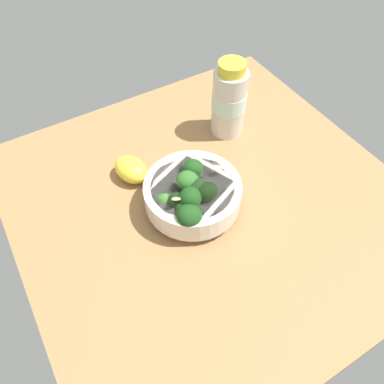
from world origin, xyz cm
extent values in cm
cube|color=#996D42|center=(0.00, 0.00, -1.66)|extent=(70.82, 70.82, 3.32)
cylinder|color=silver|center=(-0.18, -3.83, 0.75)|extent=(9.60, 9.60, 1.50)
cylinder|color=silver|center=(-0.18, -3.83, 3.75)|extent=(17.46, 17.46, 4.49)
cylinder|color=beige|center=(-0.18, -3.83, 5.59)|extent=(14.80, 14.80, 0.80)
cylinder|color=#4A8F3C|center=(2.93, -3.14, 5.32)|extent=(2.17, 2.13, 1.28)
ellipsoid|color=black|center=(2.93, -3.14, 7.01)|extent=(6.12, 5.74, 5.29)
cylinder|color=#589D47|center=(1.61, -3.95, 5.28)|extent=(2.08, 2.03, 1.39)
ellipsoid|color=black|center=(1.61, -3.95, 6.93)|extent=(5.08, 4.61, 5.25)
cylinder|color=#3C7A32|center=(1.51, -8.01, 4.76)|extent=(1.21, 1.21, 1.30)
ellipsoid|color=black|center=(1.51, -8.01, 6.20)|extent=(4.55, 4.64, 3.36)
cylinder|color=#3C7A32|center=(5.34, -7.65, 4.49)|extent=(2.10, 2.05, 1.32)
ellipsoid|color=#194216|center=(5.34, -7.65, 6.16)|extent=(5.54, 5.45, 5.75)
cylinder|color=#2F662B|center=(3.62, -7.75, 4.81)|extent=(1.64, 1.65, 1.24)
ellipsoid|color=#194216|center=(3.62, -7.75, 6.17)|extent=(2.83, 3.37, 3.05)
cylinder|color=#2F662B|center=(2.92, -6.03, 5.36)|extent=(1.99, 1.84, 1.70)
ellipsoid|color=#194216|center=(2.92, -6.03, 7.17)|extent=(5.32, 5.42, 5.41)
cylinder|color=#589D47|center=(-0.07, -9.52, 4.33)|extent=(1.33, 1.28, 1.29)
ellipsoid|color=#386B2B|center=(-0.07, -9.52, 5.59)|extent=(3.24, 3.91, 3.37)
cylinder|color=#3C7A32|center=(0.27, -4.80, 6.30)|extent=(1.40, 1.52, 1.43)
ellipsoid|color=#2D6023|center=(0.27, -4.80, 7.90)|extent=(6.00, 5.43, 4.97)
cylinder|color=#2F662B|center=(-2.76, -2.17, 5.09)|extent=(1.81, 1.92, 2.05)
ellipsoid|color=#194216|center=(-2.76, -2.17, 6.96)|extent=(4.74, 5.04, 5.13)
cylinder|color=#4A8F3C|center=(1.80, -3.65, 5.62)|extent=(1.34, 1.34, 1.15)
ellipsoid|color=#386B2B|center=(1.80, -3.65, 6.91)|extent=(3.55, 3.80, 3.12)
ellipsoid|color=#DBBC84|center=(-0.84, -6.20, 7.68)|extent=(1.92, 1.62, 1.27)
ellipsoid|color=#DBBC84|center=(0.06, 1.34, 7.88)|extent=(1.63, 2.02, 1.00)
ellipsoid|color=#DBBC84|center=(2.62, -8.47, 8.16)|extent=(1.08, 1.88, 1.23)
ellipsoid|color=#DBBC84|center=(-4.17, -1.58, 7.09)|extent=(1.37, 1.94, 1.01)
ellipsoid|color=yellow|center=(-12.28, -10.42, 2.26)|extent=(8.73, 7.24, 4.53)
cylinder|color=beige|center=(-14.36, 13.46, 7.28)|extent=(7.03, 7.03, 14.57)
cylinder|color=gold|center=(-14.36, 13.46, 15.64)|extent=(5.49, 5.49, 2.15)
cylinder|color=silver|center=(-14.36, 13.46, 7.94)|extent=(7.17, 7.17, 3.91)
camera|label=1|loc=(36.76, -25.80, 57.47)|focal=35.81mm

